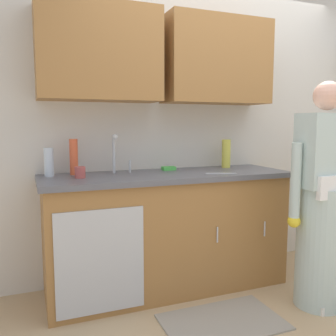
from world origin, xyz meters
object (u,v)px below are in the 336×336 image
Objects in this scene: sponge at (169,168)px; bottle_water_tall at (74,157)px; person_at_sink at (322,213)px; cup_by_sink at (80,172)px; bottle_water_short at (49,162)px; bottle_soap at (226,154)px; sink at (123,177)px; knife_on_counter at (221,173)px.

bottle_water_tall is at bearing 179.95° from sponge.
cup_by_sink is at bearing 157.31° from person_at_sink.
bottle_water_tall reaches higher than bottle_water_short.
bottle_soap reaches higher than bottle_water_short.
person_at_sink is 1.23m from sponge.
sink is 4.55× the size of sponge.
person_at_sink reaches higher than knife_on_counter.
person_at_sink reaches higher than cup_by_sink.
person_at_sink is 1.76m from cup_by_sink.
bottle_soap reaches higher than knife_on_counter.
bottle_water_tall is at bearing -179.89° from knife_on_counter.
person_at_sink reaches higher than bottle_water_short.
cup_by_sink is 1.07m from knife_on_counter.
sink is at bearing -170.90° from bottle_soap.
bottle_water_tall is 1.14m from knife_on_counter.
sink is at bearing -159.12° from sponge.
bottle_soap is at bearing 7.91° from cup_by_sink.
bottle_water_tall reaches higher than sponge.
person_at_sink is 0.78m from knife_on_counter.
person_at_sink is 7.62× the size of bottle_water_short.
knife_on_counter is at bearing -125.43° from bottle_soap.
bottle_soap is at bearing 9.10° from sink.
person_at_sink is 6.75× the size of knife_on_counter.
bottle_soap is 1.51m from bottle_water_short.
bottle_soap is 1.32m from cup_by_sink.
sponge is at bearing 179.09° from bottle_soap.
person_at_sink is 2.02m from bottle_water_short.
bottle_water_short is 0.27m from cup_by_sink.
bottle_soap is at bearing 72.98° from knife_on_counter.
person_at_sink is at bearing -24.46° from knife_on_counter.
bottle_water_short reaches higher than knife_on_counter.
sink is 1.47m from person_at_sink.
knife_on_counter is at bearing -14.65° from bottle_water_short.
sponge is at bearing 1.53° from bottle_water_short.
bottle_water_short is at bearing 140.86° from cup_by_sink.
person_at_sink is 5.93× the size of bottle_water_tall.
person_at_sink reaches higher than sponge.
knife_on_counter is (1.08, -0.36, -0.13)m from bottle_water_tall.
sponge is (-0.30, 0.36, 0.01)m from knife_on_counter.
cup_by_sink is at bearing -39.14° from bottle_water_short.
bottle_water_tall is (-0.34, 0.17, 0.15)m from sink.
person_at_sink reaches higher than bottle_water_tall.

